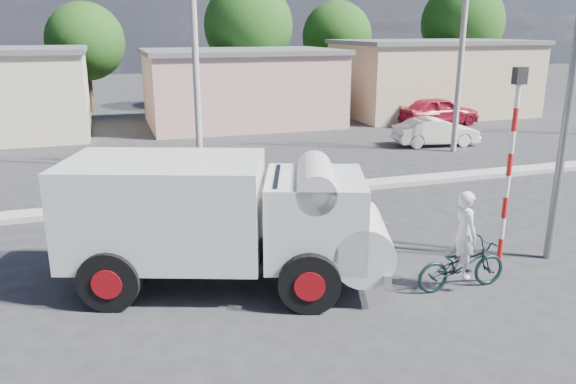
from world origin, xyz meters
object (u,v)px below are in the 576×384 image
object	(u,v)px
bicycle	(462,265)
traffic_pole	(511,149)
car_red	(438,111)
truck	(227,217)
cyclist	(463,248)
streetlight	(572,37)
car_cream	(436,132)

from	to	relation	value
bicycle	traffic_pole	bearing A→B (deg)	-58.64
car_red	truck	bearing A→B (deg)	133.96
cyclist	streetlight	bearing A→B (deg)	-73.67
cyclist	car_cream	world-z (taller)	cyclist
car_cream	car_red	xyz separation A→B (m)	(3.17, 4.81, 0.15)
bicycle	car_cream	xyz separation A→B (m)	(7.54, 12.89, 0.11)
truck	traffic_pole	xyz separation A→B (m)	(6.25, -0.63, 1.12)
streetlight	traffic_pole	bearing A→B (deg)	162.27
car_red	traffic_pole	world-z (taller)	traffic_pole
traffic_pole	streetlight	distance (m)	2.56
car_cream	traffic_pole	size ratio (longest dim) A/B	0.87
traffic_pole	truck	bearing A→B (deg)	174.29
car_cream	streetlight	world-z (taller)	streetlight
cyclist	bicycle	bearing A→B (deg)	0.00
bicycle	car_red	xyz separation A→B (m)	(10.72, 17.70, 0.26)
car_red	traffic_pole	size ratio (longest dim) A/B	1.04
car_cream	streetlight	bearing A→B (deg)	166.50
car_cream	traffic_pole	world-z (taller)	traffic_pole
cyclist	car_cream	size ratio (longest dim) A/B	0.47
cyclist	car_red	distance (m)	20.69
bicycle	car_cream	world-z (taller)	car_cream
car_red	streetlight	size ratio (longest dim) A/B	0.50
truck	cyclist	xyz separation A→B (m)	(4.47, -1.66, -0.58)
bicycle	cyclist	size ratio (longest dim) A/B	1.10
traffic_pole	streetlight	bearing A→B (deg)	-17.73
car_cream	traffic_pole	xyz separation A→B (m)	(-5.76, -11.85, 1.97)
truck	cyclist	size ratio (longest dim) A/B	3.82
car_cream	traffic_pole	bearing A→B (deg)	162.22
car_cream	car_red	bearing A→B (deg)	-25.28
bicycle	car_cream	size ratio (longest dim) A/B	0.52
truck	streetlight	size ratio (longest dim) A/B	0.76
cyclist	car_cream	distance (m)	14.94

